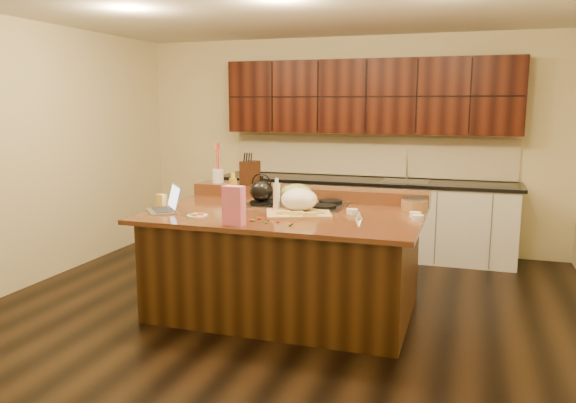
% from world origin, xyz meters
% --- Properties ---
extents(room, '(5.52, 5.02, 2.72)m').
position_xyz_m(room, '(0.00, 0.00, 1.35)').
color(room, black).
rests_on(room, ground).
extents(island, '(2.40, 1.60, 0.92)m').
position_xyz_m(island, '(0.00, 0.00, 0.46)').
color(island, black).
rests_on(island, ground).
extents(back_ledge, '(2.40, 0.30, 0.12)m').
position_xyz_m(back_ledge, '(0.00, 0.70, 0.98)').
color(back_ledge, black).
rests_on(back_ledge, island).
extents(cooktop, '(0.92, 0.52, 0.05)m').
position_xyz_m(cooktop, '(0.00, 0.30, 0.94)').
color(cooktop, gray).
rests_on(cooktop, island).
extents(back_counter, '(3.70, 0.66, 2.40)m').
position_xyz_m(back_counter, '(0.30, 2.23, 0.98)').
color(back_counter, silver).
rests_on(back_counter, ground).
extents(kettle, '(0.29, 0.29, 0.20)m').
position_xyz_m(kettle, '(-0.30, 0.17, 1.06)').
color(kettle, black).
rests_on(kettle, cooktop).
extents(green_bowl, '(0.31, 0.31, 0.16)m').
position_xyz_m(green_bowl, '(0.00, 0.30, 1.05)').
color(green_bowl, olive).
rests_on(green_bowl, cooktop).
extents(laptop, '(0.43, 0.43, 0.24)m').
position_xyz_m(laptop, '(-1.00, -0.34, 0.98)').
color(laptop, '#B7B7BC').
rests_on(laptop, island).
extents(oil_bottle, '(0.09, 0.09, 0.27)m').
position_xyz_m(oil_bottle, '(-0.53, 0.05, 1.06)').
color(oil_bottle, gold).
rests_on(oil_bottle, island).
extents(vinegar_bottle, '(0.08, 0.08, 0.25)m').
position_xyz_m(vinegar_bottle, '(-0.08, -0.04, 1.04)').
color(vinegar_bottle, silver).
rests_on(vinegar_bottle, island).
extents(wooden_tray, '(0.65, 0.57, 0.22)m').
position_xyz_m(wooden_tray, '(0.14, -0.07, 1.02)').
color(wooden_tray, tan).
rests_on(wooden_tray, island).
extents(ramekin_a, '(0.10, 0.10, 0.04)m').
position_xyz_m(ramekin_a, '(0.59, 0.06, 0.94)').
color(ramekin_a, white).
rests_on(ramekin_a, island).
extents(ramekin_b, '(0.13, 0.13, 0.04)m').
position_xyz_m(ramekin_b, '(1.15, -0.03, 0.94)').
color(ramekin_b, white).
rests_on(ramekin_b, island).
extents(ramekin_c, '(0.13, 0.13, 0.04)m').
position_xyz_m(ramekin_c, '(1.12, 0.08, 0.94)').
color(ramekin_c, white).
rests_on(ramekin_c, island).
extents(strainer_bowl, '(0.31, 0.31, 0.09)m').
position_xyz_m(strainer_bowl, '(1.08, 0.43, 0.97)').
color(strainer_bowl, '#996B3F').
rests_on(strainer_bowl, island).
extents(kitchen_timer, '(0.10, 0.10, 0.07)m').
position_xyz_m(kitchen_timer, '(0.69, -0.15, 0.96)').
color(kitchen_timer, silver).
rests_on(kitchen_timer, island).
extents(pink_bag, '(0.17, 0.10, 0.31)m').
position_xyz_m(pink_bag, '(-0.21, -0.67, 1.08)').
color(pink_bag, pink).
rests_on(pink_bag, island).
extents(candy_plate, '(0.21, 0.21, 0.01)m').
position_xyz_m(candy_plate, '(-0.65, -0.45, 0.93)').
color(candy_plate, white).
rests_on(candy_plate, island).
extents(package_box, '(0.10, 0.09, 0.12)m').
position_xyz_m(package_box, '(-1.15, -0.18, 0.98)').
color(package_box, '#F6C557').
rests_on(package_box, island).
extents(utensil_crock, '(0.16, 0.16, 0.14)m').
position_xyz_m(utensil_crock, '(-0.99, 0.70, 1.11)').
color(utensil_crock, white).
rests_on(utensil_crock, back_ledge).
extents(knife_block, '(0.18, 0.23, 0.24)m').
position_xyz_m(knife_block, '(-0.63, 0.70, 1.16)').
color(knife_block, black).
rests_on(knife_block, back_ledge).
extents(gumdrop_0, '(0.02, 0.02, 0.02)m').
position_xyz_m(gumdrop_0, '(-0.14, -0.51, 0.93)').
color(gumdrop_0, red).
rests_on(gumdrop_0, island).
extents(gumdrop_1, '(0.02, 0.02, 0.02)m').
position_xyz_m(gumdrop_1, '(0.22, -0.58, 0.93)').
color(gumdrop_1, '#198C26').
rests_on(gumdrop_1, island).
extents(gumdrop_2, '(0.02, 0.02, 0.02)m').
position_xyz_m(gumdrop_2, '(-0.10, -0.42, 0.93)').
color(gumdrop_2, red).
rests_on(gumdrop_2, island).
extents(gumdrop_3, '(0.02, 0.02, 0.02)m').
position_xyz_m(gumdrop_3, '(-0.25, -0.61, 0.93)').
color(gumdrop_3, '#198C26').
rests_on(gumdrop_3, island).
extents(gumdrop_4, '(0.02, 0.02, 0.02)m').
position_xyz_m(gumdrop_4, '(0.22, -0.53, 0.93)').
color(gumdrop_4, red).
rests_on(gumdrop_4, island).
extents(gumdrop_5, '(0.02, 0.02, 0.02)m').
position_xyz_m(gumdrop_5, '(-0.11, -0.50, 0.93)').
color(gumdrop_5, '#198C26').
rests_on(gumdrop_5, island).
extents(gumdrop_6, '(0.02, 0.02, 0.02)m').
position_xyz_m(gumdrop_6, '(-0.01, -0.44, 0.93)').
color(gumdrop_6, red).
rests_on(gumdrop_6, island).
extents(gumdrop_7, '(0.02, 0.02, 0.02)m').
position_xyz_m(gumdrop_7, '(-0.25, -0.39, 0.93)').
color(gumdrop_7, '#198C26').
rests_on(gumdrop_7, island).
extents(gumdrop_8, '(0.02, 0.02, 0.02)m').
position_xyz_m(gumdrop_8, '(0.09, -0.49, 0.93)').
color(gumdrop_8, red).
rests_on(gumdrop_8, island).
extents(gumdrop_9, '(0.02, 0.02, 0.02)m').
position_xyz_m(gumdrop_9, '(0.01, -0.54, 0.93)').
color(gumdrop_9, '#198C26').
rests_on(gumdrop_9, island).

